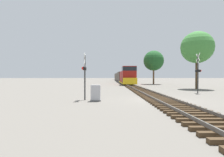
{
  "coord_description": "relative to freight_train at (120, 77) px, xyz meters",
  "views": [
    {
      "loc": [
        -4.11,
        -14.27,
        1.95
      ],
      "look_at": [
        -3.87,
        9.35,
        1.67
      ],
      "focal_mm": 28.0,
      "sensor_mm": 36.0,
      "label": 1
    }
  ],
  "objects": [
    {
      "name": "crossing_signal_far",
      "position": [
        6.08,
        -52.19,
        0.72
      ],
      "size": [
        0.32,
        1.0,
        4.62
      ],
      "rotation": [
        0.0,
        0.0,
        1.57
      ],
      "color": "#333333",
      "rests_on": "ground"
    },
    {
      "name": "freight_train",
      "position": [
        0.0,
        0.0,
        0.0
      ],
      "size": [
        2.98,
        74.64,
        4.17
      ],
      "color": "maroon",
      "rests_on": "ground"
    },
    {
      "name": "crossing_signal_near",
      "position": [
        -6.24,
        -57.89,
        0.53
      ],
      "size": [
        0.37,
        1.01,
        3.85
      ],
      "rotation": [
        0.0,
        0.0,
        -1.52
      ],
      "color": "#333333",
      "rests_on": "ground"
    },
    {
      "name": "rail_track_bed",
      "position": [
        0.0,
        -58.03,
        -1.69
      ],
      "size": [
        2.6,
        160.0,
        0.31
      ],
      "color": "#42301E",
      "rests_on": "ground"
    },
    {
      "name": "tree_mid_background",
      "position": [
        6.77,
        -28.64,
        4.07
      ],
      "size": [
        5.02,
        5.02,
        8.42
      ],
      "color": "brown",
      "rests_on": "ground"
    },
    {
      "name": "ground_plane",
      "position": [
        0.0,
        -58.03,
        -1.82
      ],
      "size": [
        400.0,
        400.0,
        0.0
      ],
      "primitive_type": "plane",
      "color": "#666059"
    },
    {
      "name": "relay_cabinet",
      "position": [
        -5.26,
        -58.6,
        -1.19
      ],
      "size": [
        0.81,
        0.5,
        1.28
      ],
      "color": "slate",
      "rests_on": "ground"
    },
    {
      "name": "tree_far_right",
      "position": [
        9.37,
        -45.32,
        4.61
      ],
      "size": [
        4.9,
        4.9,
        8.92
      ],
      "color": "#473521",
      "rests_on": "ground"
    }
  ]
}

